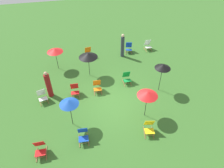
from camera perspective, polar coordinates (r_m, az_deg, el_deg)
ground_plane at (r=12.20m, az=1.31°, el=-5.34°), size 40.00×40.00×0.00m
deckchair_0 at (r=17.28m, az=10.09°, el=10.68°), size 0.48×0.76×0.83m
deckchair_1 at (r=10.69m, az=10.44°, el=-11.95°), size 0.63×0.84×0.83m
deckchair_2 at (r=12.78m, az=-19.07°, el=-3.25°), size 0.65×0.85×0.83m
deckchair_3 at (r=12.76m, az=-4.18°, el=-0.70°), size 0.51×0.78×0.83m
deckchair_4 at (r=10.38m, az=-19.62°, el=-16.80°), size 0.48×0.76×0.83m
deckchair_5 at (r=13.44m, az=4.17°, el=1.74°), size 0.50×0.77×0.83m
deckchair_6 at (r=16.12m, az=-6.65°, el=8.76°), size 0.56×0.81×0.83m
deckchair_7 at (r=16.74m, az=4.75°, el=10.15°), size 0.66×0.86×0.83m
deckchair_8 at (r=12.70m, az=-10.44°, el=-1.65°), size 0.51×0.78×0.83m
deckchair_9 at (r=10.34m, az=-8.13°, el=-14.05°), size 0.52×0.79×0.83m
umbrella_0 at (r=14.61m, az=-15.81°, el=9.11°), size 1.11×1.11×1.64m
umbrella_1 at (r=10.52m, az=10.01°, el=-2.72°), size 1.09×1.09×1.77m
umbrella_2 at (r=10.12m, az=-12.07°, el=-5.05°), size 0.97×0.97×1.79m
umbrella_3 at (r=12.29m, az=14.16°, el=4.83°), size 0.95×0.95×1.97m
umbrella_4 at (r=13.41m, az=-6.75°, el=8.05°), size 1.25×1.25×1.78m
person_0 at (r=15.86m, az=2.98°, el=10.69°), size 0.34×0.34×1.88m
person_1 at (r=12.68m, az=-17.45°, el=-0.24°), size 0.44×0.44×1.81m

